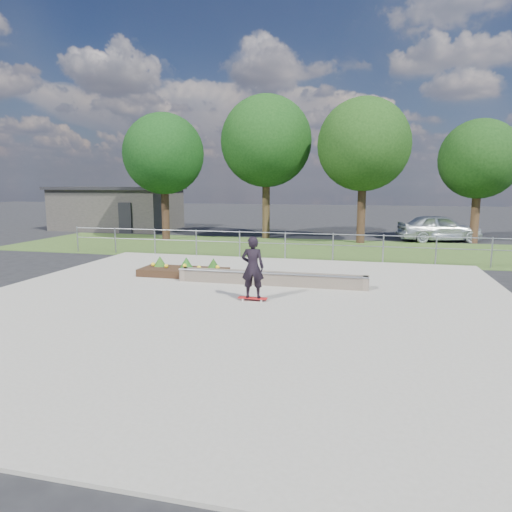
{
  "coord_description": "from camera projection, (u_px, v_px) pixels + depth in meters",
  "views": [
    {
      "loc": [
        3.35,
        -11.34,
        3.19
      ],
      "look_at": [
        0.2,
        1.5,
        1.1
      ],
      "focal_mm": 32.0,
      "sensor_mm": 36.0,
      "label": 1
    }
  ],
  "objects": [
    {
      "name": "ground",
      "position": [
        235.0,
        305.0,
        12.17
      ],
      "size": [
        120.0,
        120.0,
        0.0
      ],
      "primitive_type": "plane",
      "color": "black",
      "rests_on": "ground"
    },
    {
      "name": "fence",
      "position": [
        285.0,
        242.0,
        19.24
      ],
      "size": [
        20.06,
        0.06,
        1.2
      ],
      "color": "#969A9F",
      "rests_on": "ground"
    },
    {
      "name": "grind_ledge",
      "position": [
        271.0,
        278.0,
        14.3
      ],
      "size": [
        6.0,
        0.44,
        0.43
      ],
      "color": "brown",
      "rests_on": "concrete_slab"
    },
    {
      "name": "tree_far_left",
      "position": [
        164.0,
        154.0,
        25.76
      ],
      "size": [
        4.55,
        4.55,
        7.15
      ],
      "color": "black",
      "rests_on": "ground"
    },
    {
      "name": "skateboarder",
      "position": [
        253.0,
        268.0,
        12.24
      ],
      "size": [
        0.8,
        0.46,
        1.76
      ],
      "color": "silver",
      "rests_on": "concrete_slab"
    },
    {
      "name": "tree_mid_left",
      "position": [
        266.0,
        142.0,
        26.27
      ],
      "size": [
        5.25,
        5.25,
        8.25
      ],
      "color": "#342514",
      "rests_on": "ground"
    },
    {
      "name": "building",
      "position": [
        118.0,
        208.0,
        32.48
      ],
      "size": [
        8.4,
        5.4,
        3.0
      ],
      "color": "#312F2C",
      "rests_on": "ground"
    },
    {
      "name": "tree_mid_right",
      "position": [
        364.0,
        145.0,
        24.07
      ],
      "size": [
        4.9,
        4.9,
        7.7
      ],
      "color": "black",
      "rests_on": "ground"
    },
    {
      "name": "tree_far_right",
      "position": [
        479.0,
        159.0,
        24.22
      ],
      "size": [
        4.2,
        4.2,
        6.6
      ],
      "color": "#362215",
      "rests_on": "ground"
    },
    {
      "name": "grass_verge",
      "position": [
        297.0,
        248.0,
        22.72
      ],
      "size": [
        30.0,
        8.0,
        0.02
      ],
      "primitive_type": "cube",
      "color": "#314A1D",
      "rests_on": "ground"
    },
    {
      "name": "planter_bed",
      "position": [
        184.0,
        270.0,
        15.77
      ],
      "size": [
        3.0,
        1.2,
        0.61
      ],
      "color": "black",
      "rests_on": "concrete_slab"
    },
    {
      "name": "parked_car",
      "position": [
        439.0,
        228.0,
        25.47
      ],
      "size": [
        4.79,
        2.88,
        1.53
      ],
      "primitive_type": "imported",
      "rotation": [
        0.0,
        0.0,
        1.83
      ],
      "color": "silver",
      "rests_on": "ground"
    },
    {
      "name": "concrete_slab",
      "position": [
        235.0,
        304.0,
        12.16
      ],
      "size": [
        15.0,
        15.0,
        0.06
      ],
      "primitive_type": "cube",
      "color": "gray",
      "rests_on": "ground"
    }
  ]
}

